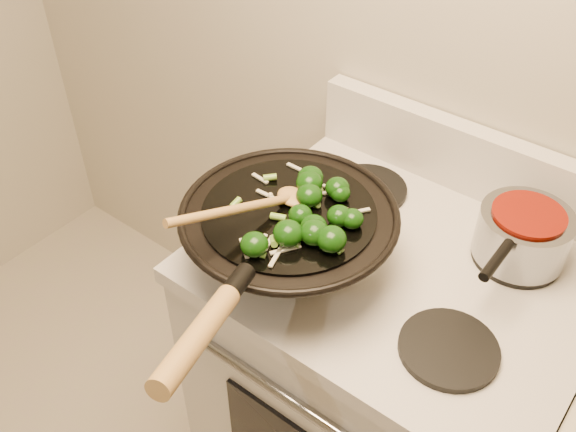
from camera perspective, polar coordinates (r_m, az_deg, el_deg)
The scene contains 5 objects.
stove at distance 1.69m, azimuth 8.38°, elevation -14.78°, with size 0.78×0.67×1.08m.
wok at distance 1.25m, azimuth -0.00°, elevation -1.67°, with size 0.43×0.69×0.24m.
stirfry at distance 1.19m, azimuth 2.14°, elevation 0.29°, with size 0.28×0.29×0.05m.
wooden_spoon at distance 1.18m, azimuth -2.55°, elevation 1.08°, with size 0.10×0.30×0.10m.
saucepan at distance 1.36m, azimuth 20.14°, elevation -1.54°, with size 0.19×0.30×0.11m.
Camera 1 is at (0.29, 0.29, 1.85)m, focal length 40.00 mm.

